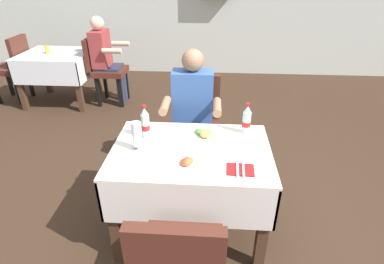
# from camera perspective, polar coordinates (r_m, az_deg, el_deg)

# --- Properties ---
(ground_plane) EXTENTS (11.00, 11.00, 0.00)m
(ground_plane) POSITION_cam_1_polar(r_m,az_deg,el_deg) (2.59, 3.33, -17.11)
(ground_plane) COLOR #382619
(main_dining_table) EXTENTS (1.11, 0.78, 0.75)m
(main_dining_table) POSITION_cam_1_polar(r_m,az_deg,el_deg) (2.20, -0.18, -7.17)
(main_dining_table) COLOR white
(main_dining_table) RESTS_ON ground
(chair_far_diner_seat) EXTENTS (0.44, 0.50, 0.97)m
(chair_far_diner_seat) POSITION_cam_1_polar(r_m,az_deg,el_deg) (2.87, 0.92, 1.85)
(chair_far_diner_seat) COLOR #4C2319
(chair_far_diner_seat) RESTS_ON ground
(chair_near_camera_side) EXTENTS (0.44, 0.50, 0.97)m
(chair_near_camera_side) POSITION_cam_1_polar(r_m,az_deg,el_deg) (1.65, -2.27, -23.67)
(chair_near_camera_side) COLOR #4C2319
(chair_near_camera_side) RESTS_ON ground
(seated_diner_far) EXTENTS (0.50, 0.46, 1.26)m
(seated_diner_far) POSITION_cam_1_polar(r_m,az_deg,el_deg) (2.71, 0.07, 3.78)
(seated_diner_far) COLOR #282D42
(seated_diner_far) RESTS_ON ground
(plate_near_camera) EXTENTS (0.22, 0.22, 0.06)m
(plate_near_camera) POSITION_cam_1_polar(r_m,az_deg,el_deg) (1.95, -0.82, -5.49)
(plate_near_camera) COLOR white
(plate_near_camera) RESTS_ON main_dining_table
(plate_far_diner) EXTENTS (0.23, 0.23, 0.06)m
(plate_far_diner) POSITION_cam_1_polar(r_m,az_deg,el_deg) (2.23, 2.17, -0.53)
(plate_far_diner) COLOR white
(plate_far_diner) RESTS_ON main_dining_table
(beer_glass_left) EXTENTS (0.07, 0.07, 0.21)m
(beer_glass_left) POSITION_cam_1_polar(r_m,az_deg,el_deg) (2.07, -10.37, -0.63)
(beer_glass_left) COLOR white
(beer_glass_left) RESTS_ON main_dining_table
(cola_bottle_primary) EXTENTS (0.06, 0.06, 0.24)m
(cola_bottle_primary) POSITION_cam_1_polar(r_m,az_deg,el_deg) (2.29, 10.25, 2.19)
(cola_bottle_primary) COLOR silver
(cola_bottle_primary) RESTS_ON main_dining_table
(cola_bottle_secondary) EXTENTS (0.06, 0.06, 0.26)m
(cola_bottle_secondary) POSITION_cam_1_polar(r_m,az_deg,el_deg) (2.22, -8.80, 1.57)
(cola_bottle_secondary) COLOR silver
(cola_bottle_secondary) RESTS_ON main_dining_table
(napkin_cutlery_set) EXTENTS (0.18, 0.19, 0.01)m
(napkin_cutlery_set) POSITION_cam_1_polar(r_m,az_deg,el_deg) (1.92, 9.11, -7.00)
(napkin_cutlery_set) COLOR maroon
(napkin_cutlery_set) RESTS_ON main_dining_table
(background_dining_table) EXTENTS (0.97, 0.85, 0.75)m
(background_dining_table) POSITION_cam_1_polar(r_m,az_deg,el_deg) (4.98, -23.96, 11.41)
(background_dining_table) COLOR white
(background_dining_table) RESTS_ON ground
(background_chair_left) EXTENTS (0.50, 0.44, 0.97)m
(background_chair_left) POSITION_cam_1_polar(r_m,az_deg,el_deg) (5.33, -30.67, 10.81)
(background_chair_left) COLOR #4C2319
(background_chair_left) RESTS_ON ground
(background_chair_right) EXTENTS (0.50, 0.44, 0.97)m
(background_chair_right) POSITION_cam_1_polar(r_m,az_deg,el_deg) (4.71, -16.28, 11.71)
(background_chair_right) COLOR #4C2319
(background_chair_right) RESTS_ON ground
(background_patron) EXTENTS (0.46, 0.50, 1.26)m
(background_patron) POSITION_cam_1_polar(r_m,az_deg,el_deg) (4.65, -15.97, 13.57)
(background_patron) COLOR #282D42
(background_patron) RESTS_ON ground
(background_table_tumbler) EXTENTS (0.06, 0.06, 0.11)m
(background_table_tumbler) POSITION_cam_1_polar(r_m,az_deg,el_deg) (4.93, -25.62, 13.82)
(background_table_tumbler) COLOR gold
(background_table_tumbler) RESTS_ON background_dining_table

